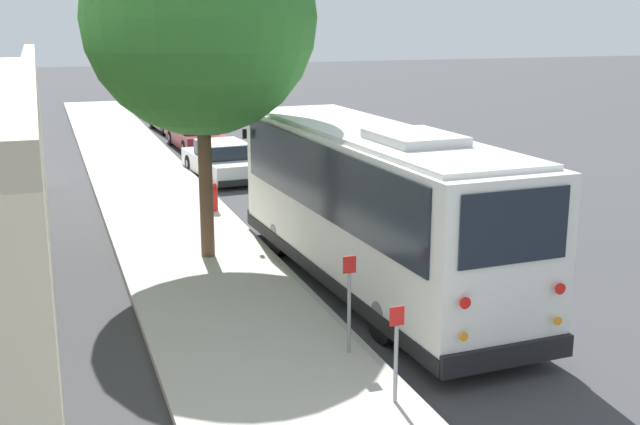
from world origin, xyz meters
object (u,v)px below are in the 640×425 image
Objects in this scene: parked_sedan_maroon at (196,135)px; parked_sedan_tan at (174,119)px; fire_hydrant at (214,197)px; shuttle_bus at (372,200)px; parked_sedan_navy at (154,105)px; parked_sedan_white at (222,161)px; sign_post_far at (349,304)px; sign_post_near at (396,353)px; parked_sedan_silver at (135,93)px; street_tree at (198,1)px.

parked_sedan_tan reaches higher than parked_sedan_maroon.
fire_hydrant is (-11.73, 1.70, -0.05)m from parked_sedan_maroon.
shuttle_bus is 2.12× the size of parked_sedan_navy.
fire_hydrant is (-5.35, 1.43, -0.04)m from parked_sedan_white.
sign_post_far is (-15.75, 1.38, 0.40)m from parked_sedan_white.
sign_post_far is (1.83, 0.00, 0.10)m from sign_post_near.
sign_post_far reaches higher than parked_sedan_tan.
parked_sedan_tan is at bearing -2.08° from parked_sedan_maroon.
parked_sedan_silver is at bearing -1.77° from sign_post_near.
street_tree is (-21.66, 2.73, 5.22)m from parked_sedan_tan.
sign_post_near is at bearing -172.35° from street_tree.
shuttle_bus is 7.43m from fire_hydrant.
parked_sedan_tan is 29.82m from sign_post_near.
parked_sedan_navy is (12.44, 0.05, 0.00)m from parked_sedan_maroon.
shuttle_bus reaches higher than parked_sedan_silver.
sign_post_far is at bearing 170.42° from parked_sedan_white.
street_tree is 5.97× the size of sign_post_near.
street_tree is 10.65× the size of fire_hydrant.
sign_post_near is (-36.41, 1.59, 0.29)m from parked_sedan_navy.
street_tree is (-35.33, 2.43, 5.21)m from parked_sedan_silver.
parked_sedan_tan is 0.91× the size of parked_sedan_navy.
street_tree reaches higher than parked_sedan_tan.
sign_post_near is 0.88× the size of sign_post_far.
parked_sedan_white is at bearing -4.47° from sign_post_near.
parked_sedan_silver is 2.72× the size of sign_post_far.
parked_sedan_white is (12.43, 0.40, -1.28)m from shuttle_bus.
parked_sedan_white is at bearing 175.00° from parked_sedan_tan.
parked_sedan_navy is at bearing -3.89° from fire_hydrant.
street_tree reaches higher than sign_post_far.
sign_post_far reaches higher than parked_sedan_silver.
shuttle_bus reaches higher than fire_hydrant.
sign_post_near is (-43.44, 1.34, 0.28)m from parked_sedan_silver.
street_tree is at bearing 7.65° from sign_post_near.
shuttle_bus is 3.86m from sign_post_far.
shuttle_bus reaches higher than parked_sedan_tan.
fire_hydrant is at bearing 160.46° from parked_sedan_white.
sign_post_far is at bearing 173.62° from parked_sedan_maroon.
parked_sedan_maroon is 1.05× the size of parked_sedan_silver.
parked_sedan_navy is at bearing -3.35° from parked_sedan_tan.
parked_sedan_white is 11.10m from street_tree.
sign_post_far reaches higher than sign_post_near.
parked_sedan_tan reaches higher than fire_hydrant.
parked_sedan_maroon is 1.09× the size of parked_sedan_tan.
parked_sedan_tan is 3.00× the size of sign_post_near.
street_tree is (-9.47, 2.47, 5.24)m from parked_sedan_white.
shuttle_bus reaches higher than sign_post_near.
parked_sedan_maroon is 16.92m from street_tree.
street_tree reaches higher than fire_hydrant.
sign_post_near reaches higher than parked_sedan_tan.
parked_sedan_navy is at bearing -1.88° from parked_sedan_maroon.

